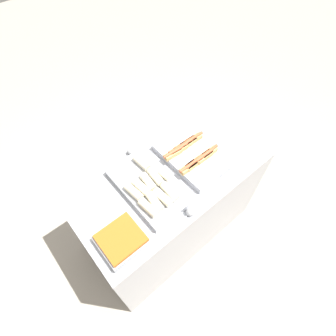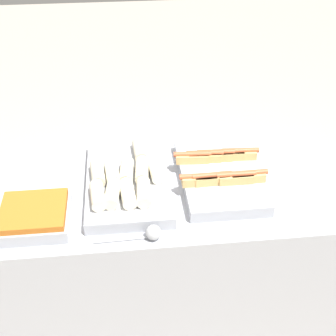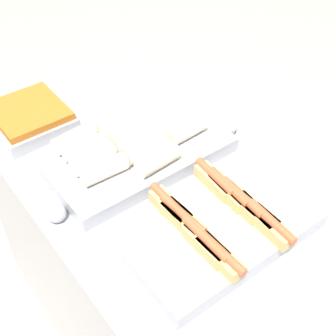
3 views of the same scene
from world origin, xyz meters
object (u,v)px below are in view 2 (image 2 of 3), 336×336
object	(u,v)px
serving_spoon_near	(150,233)
tray_wraps	(127,180)
tray_hotdogs	(219,173)
serving_spoon_far	(140,140)
tray_side_front	(34,216)

from	to	relation	value
serving_spoon_near	tray_wraps	bearing A→B (deg)	102.82
tray_hotdogs	serving_spoon_far	bearing A→B (deg)	134.66
serving_spoon_near	tray_side_front	bearing A→B (deg)	163.28
tray_wraps	tray_side_front	bearing A→B (deg)	-152.74
tray_wraps	tray_side_front	distance (m)	0.39
tray_hotdogs	serving_spoon_near	distance (m)	0.44
tray_wraps	serving_spoon_near	size ratio (longest dim) A/B	2.32
serving_spoon_near	serving_spoon_far	xyz separation A→B (m)	(0.00, 0.63, -0.00)
tray_side_front	serving_spoon_near	world-z (taller)	tray_side_front
tray_hotdogs	serving_spoon_far	size ratio (longest dim) A/B	2.07
tray_hotdogs	tray_side_front	world-z (taller)	tray_hotdogs
tray_wraps	serving_spoon_far	distance (m)	0.34
serving_spoon_far	serving_spoon_near	bearing A→B (deg)	-90.12
tray_wraps	serving_spoon_far	bearing A→B (deg)	77.89
tray_wraps	tray_side_front	xyz separation A→B (m)	(-0.35, -0.18, -0.00)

